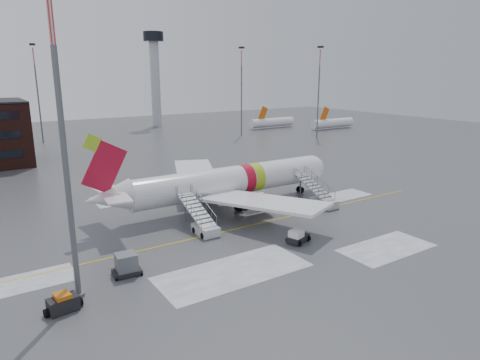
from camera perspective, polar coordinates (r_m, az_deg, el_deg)
ground at (r=50.12m, az=-1.16°, el=-6.20°), size 260.00×260.00×0.00m
airliner at (r=56.23m, az=-1.92°, el=-0.29°), size 35.03×32.97×11.18m
airstair_fwd at (r=58.36m, az=10.78°, el=-2.39°), size 2.05×7.70×3.48m
airstair_aft at (r=48.18m, az=-5.05°, el=-5.77°), size 2.05×7.70×3.48m
pushback_tug at (r=45.75m, az=7.68°, el=-7.52°), size 2.80×2.42×1.44m
uld_container at (r=39.77m, az=-14.90°, el=-10.89°), size 2.54×1.95×1.97m
baggage_tractor at (r=35.85m, az=-22.51°, el=-15.00°), size 2.88×1.57×1.45m
light_mast_near at (r=33.89m, az=-22.52°, el=4.94°), size 1.20×1.20×24.36m
control_tower at (r=145.63m, az=-11.30°, el=14.42°), size 6.40×6.40×30.00m
light_mast_far_ne at (r=121.90m, az=0.20°, el=12.47°), size 1.20×1.20×24.25m
light_mast_far_n at (r=119.17m, az=-25.44°, el=11.09°), size 1.20×1.20×24.25m
light_mast_far_e at (r=120.81m, az=10.47°, el=12.23°), size 1.20×1.20×24.25m
distant_aircraft at (r=136.83m, az=6.98°, el=6.74°), size 35.00×18.00×8.00m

